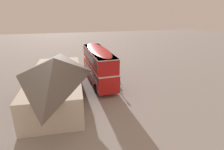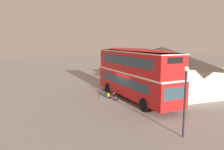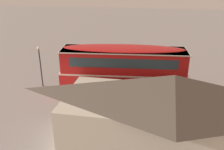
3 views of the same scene
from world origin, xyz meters
name	(u,v)px [view 3 (image 3 of 3)]	position (x,y,z in m)	size (l,w,h in m)	color
ground_plane	(125,94)	(0.00, 0.00, 0.00)	(120.00, 120.00, 0.00)	gray
double_decker_bus	(123,70)	(0.10, 0.79, 2.65)	(10.83, 3.21, 4.79)	black
touring_bicycle	(134,85)	(-0.80, -1.17, 0.37)	(1.73, 0.66, 1.06)	black
backpack_on_ground	(144,86)	(-1.78, -1.39, 0.25)	(0.33, 0.35, 0.49)	#2D4C7A
water_bottle_green_metal	(144,85)	(-1.76, -1.86, 0.12)	(0.07, 0.07, 0.25)	green
water_bottle_blue_sports	(136,84)	(-0.96, -2.06, 0.12)	(0.06, 0.06, 0.25)	#338CBF
pub_building	(171,109)	(-3.58, 6.31, 2.43)	(14.43, 6.28, 4.75)	beige
street_lamp	(40,62)	(8.21, -0.45, 2.56)	(0.28, 0.28, 4.07)	black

